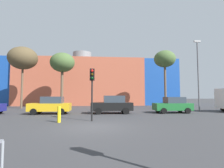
% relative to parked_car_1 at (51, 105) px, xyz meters
% --- Properties ---
extents(ground_plane, '(200.00, 200.00, 0.00)m').
position_rel_parked_car_1_xyz_m(ground_plane, '(4.60, -7.98, -0.90)').
color(ground_plane, '#38383A').
extents(building_backdrop, '(39.62, 10.51, 11.34)m').
position_rel_parked_car_1_xyz_m(building_backdrop, '(1.47, 19.59, 3.82)').
color(building_backdrop, '#B2563D').
rests_on(building_backdrop, ground_plane).
extents(parked_car_1, '(4.16, 2.04, 1.80)m').
position_rel_parked_car_1_xyz_m(parked_car_1, '(0.00, 0.00, 0.00)').
color(parked_car_1, gold).
rests_on(parked_car_1, ground_plane).
extents(parked_car_2, '(4.39, 2.15, 1.90)m').
position_rel_parked_car_1_xyz_m(parked_car_2, '(6.42, -0.00, 0.05)').
color(parked_car_2, black).
rests_on(parked_car_2, ground_plane).
extents(parked_car_3, '(4.05, 1.99, 1.75)m').
position_rel_parked_car_1_xyz_m(parked_car_3, '(13.14, -0.00, -0.02)').
color(parked_car_3, '#1E662D').
rests_on(parked_car_3, ground_plane).
extents(traffic_light_island, '(0.36, 0.36, 3.93)m').
position_rel_parked_car_1_xyz_m(traffic_light_island, '(4.43, -5.56, 1.99)').
color(traffic_light_island, black).
rests_on(traffic_light_island, ground_plane).
extents(bare_tree_0, '(4.28, 4.28, 9.32)m').
position_rel_parked_car_1_xyz_m(bare_tree_0, '(-6.47, 8.58, 6.67)').
color(bare_tree_0, brown).
rests_on(bare_tree_0, ground_plane).
extents(bare_tree_1, '(3.36, 3.36, 9.10)m').
position_rel_parked_car_1_xyz_m(bare_tree_1, '(15.52, 7.99, 6.74)').
color(bare_tree_1, brown).
rests_on(bare_tree_1, ground_plane).
extents(bare_tree_2, '(3.81, 3.81, 8.67)m').
position_rel_parked_car_1_xyz_m(bare_tree_2, '(-0.68, 9.13, 6.15)').
color(bare_tree_2, brown).
rests_on(bare_tree_2, ground_plane).
extents(bollard_yellow_0, '(0.24, 0.24, 1.14)m').
position_rel_parked_car_1_xyz_m(bollard_yellow_0, '(2.13, -6.00, -0.33)').
color(bollard_yellow_0, yellow).
rests_on(bollard_yellow_0, ground_plane).
extents(street_lamp, '(0.80, 0.24, 8.67)m').
position_rel_parked_car_1_xyz_m(street_lamp, '(17.03, 1.38, 3.97)').
color(street_lamp, '#59595E').
rests_on(street_lamp, ground_plane).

